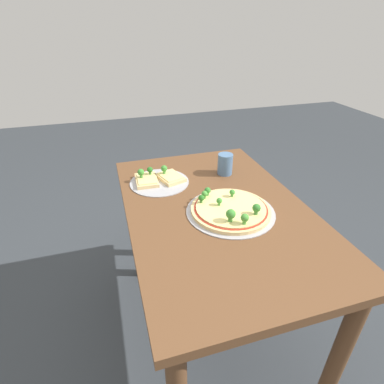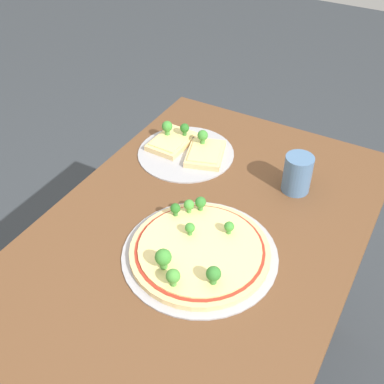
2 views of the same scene
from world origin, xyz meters
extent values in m
cube|color=brown|center=(0.00, 0.00, 0.74)|extent=(1.10, 0.71, 0.04)
cylinder|color=brown|center=(-0.49, -0.30, 0.36)|extent=(0.06, 0.06, 0.72)
cylinder|color=brown|center=(-0.49, 0.30, 0.36)|extent=(0.06, 0.06, 0.72)
cylinder|color=#A3A3A8|center=(0.05, 0.04, 0.76)|extent=(0.35, 0.35, 0.00)
cylinder|color=#E5C17F|center=(0.05, 0.04, 0.76)|extent=(0.31, 0.31, 0.01)
cylinder|color=#A82D1E|center=(0.05, 0.04, 0.77)|extent=(0.29, 0.29, 0.00)
cylinder|color=#EFD684|center=(0.05, 0.04, 0.78)|extent=(0.27, 0.27, 0.00)
sphere|color=#3D8933|center=(-0.02, 0.07, 0.80)|extent=(0.02, 0.02, 0.02)
cylinder|color=#488E3A|center=(-0.02, 0.07, 0.78)|extent=(0.01, 0.01, 0.01)
sphere|color=#3D8933|center=(0.02, 0.00, 0.80)|extent=(0.02, 0.02, 0.02)
cylinder|color=#488E3A|center=(0.02, 0.00, 0.78)|extent=(0.01, 0.01, 0.01)
sphere|color=#337A2D|center=(-0.06, -0.02, 0.80)|extent=(0.03, 0.03, 0.03)
cylinder|color=#3F8136|center=(-0.06, -0.02, 0.78)|extent=(0.01, 0.01, 0.01)
sphere|color=#286B23|center=(-0.02, -0.06, 0.80)|extent=(0.02, 0.02, 0.02)
cylinder|color=#37742D|center=(-0.02, -0.06, 0.78)|extent=(0.01, 0.01, 0.01)
sphere|color=#479338|center=(-0.04, -0.04, 0.80)|extent=(0.03, 0.03, 0.03)
cylinder|color=#51973E|center=(-0.04, -0.04, 0.78)|extent=(0.01, 0.01, 0.01)
sphere|color=#3D8933|center=(0.14, 0.00, 0.81)|extent=(0.04, 0.04, 0.04)
cylinder|color=#488E3A|center=(0.14, 0.00, 0.79)|extent=(0.02, 0.02, 0.02)
sphere|color=#337A2D|center=(0.12, 0.11, 0.80)|extent=(0.03, 0.03, 0.03)
cylinder|color=#3F8136|center=(0.12, 0.11, 0.78)|extent=(0.01, 0.01, 0.01)
sphere|color=#479338|center=(0.17, 0.04, 0.80)|extent=(0.03, 0.03, 0.03)
cylinder|color=#51973E|center=(0.17, 0.04, 0.78)|extent=(0.01, 0.01, 0.01)
cylinder|color=#A3A3A8|center=(-0.27, -0.18, 0.76)|extent=(0.27, 0.27, 0.00)
cube|color=#E5C17F|center=(-0.29, -0.24, 0.77)|extent=(0.14, 0.10, 0.02)
cube|color=#EFD684|center=(-0.29, -0.24, 0.78)|extent=(0.12, 0.09, 0.00)
sphere|color=#286B23|center=(-0.32, -0.21, 0.80)|extent=(0.03, 0.03, 0.03)
cylinder|color=#37742D|center=(-0.32, -0.21, 0.78)|extent=(0.01, 0.01, 0.01)
sphere|color=#3D8933|center=(-0.30, -0.26, 0.80)|extent=(0.03, 0.03, 0.03)
cylinder|color=#488E3A|center=(-0.30, -0.26, 0.78)|extent=(0.01, 0.01, 0.01)
cube|color=#E5C17F|center=(-0.28, -0.12, 0.77)|extent=(0.15, 0.13, 0.02)
cube|color=#EFD684|center=(-0.28, -0.12, 0.78)|extent=(0.13, 0.11, 0.00)
sphere|color=#3D8933|center=(-0.31, -0.15, 0.80)|extent=(0.03, 0.03, 0.03)
cylinder|color=#488E3A|center=(-0.31, -0.15, 0.78)|extent=(0.01, 0.01, 0.01)
cylinder|color=#4C7099|center=(-0.27, 0.14, 0.80)|extent=(0.07, 0.07, 0.10)
camera|label=1|loc=(0.94, -0.39, 1.41)|focal=28.00mm
camera|label=2|loc=(0.69, 0.38, 1.55)|focal=45.00mm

